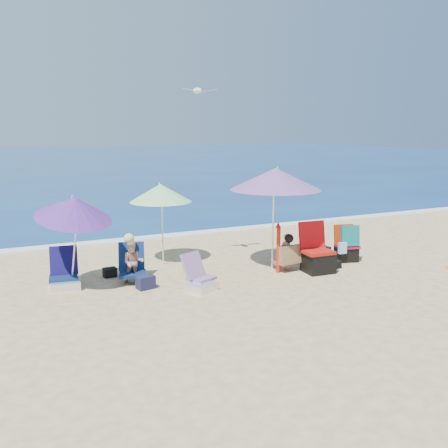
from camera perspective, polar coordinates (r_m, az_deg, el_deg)
name	(u,v)px	position (r m, az deg, el deg)	size (l,w,h in m)	color
ground	(258,284)	(10.25, 3.96, -6.88)	(120.00, 120.00, 0.00)	#D8BC84
sea	(39,161)	(53.79, -20.51, 6.86)	(120.00, 80.00, 0.12)	navy
foam	(174,235)	(14.74, -5.84, -1.30)	(120.00, 0.50, 0.04)	white
umbrella_turquoise	(276,179)	(10.93, 5.96, 5.19)	(2.55, 2.55, 2.32)	white
umbrella_striped	(160,193)	(11.46, -7.34, 3.57)	(1.69, 1.69, 1.92)	white
umbrella_blue	(75,208)	(9.82, -16.86, 1.79)	(1.92, 1.95, 2.01)	silver
furled_umbrella	(278,245)	(10.89, 6.27, -2.39)	(0.15, 0.15, 1.15)	red
chair_navy	(65,277)	(10.45, -17.88, -5.84)	(0.65, 0.82, 0.78)	#0C2247
chair_rainbow	(200,280)	(9.87, -2.84, -6.45)	(0.73, 0.88, 0.69)	#CA4D47
camp_chair_left	(317,257)	(11.14, 10.69, -3.80)	(0.69, 0.68, 1.11)	#A5160B
camp_chair_right	(347,248)	(12.20, 13.95, -2.68)	(0.70, 0.62, 0.90)	#A60B28
person_center	(288,253)	(11.11, 7.34, -3.33)	(0.59, 0.53, 0.84)	tan
person_left	(133,261)	(10.35, -10.48, -4.25)	(0.71, 0.90, 0.99)	tan
bag_navy_a	(146,282)	(10.00, -9.03, -6.65)	(0.38, 0.31, 0.26)	#1A1C3B
bag_black_a	(110,272)	(10.93, -13.03, -5.45)	(0.28, 0.22, 0.20)	black
bag_tan	(189,266)	(11.08, -4.05, -4.84)	(0.34, 0.30, 0.25)	tan
bag_navy_b	(322,252)	(12.52, 11.28, -3.15)	(0.38, 0.31, 0.26)	#1B1B3B
bag_black_b	(336,265)	(11.58, 12.79, -4.58)	(0.25, 0.20, 0.17)	black
orange_item	(448,267)	(12.43, 24.45, -4.58)	(0.26, 0.20, 0.03)	orange
seagull	(198,91)	(10.98, -3.06, 15.10)	(0.80, 0.36, 0.13)	silver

